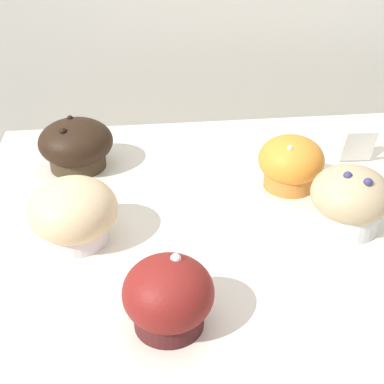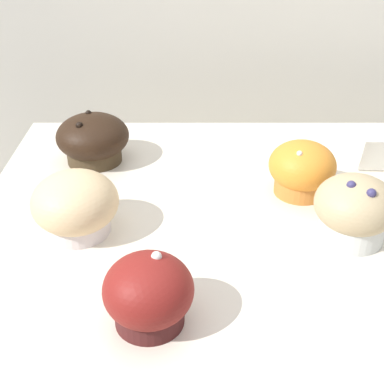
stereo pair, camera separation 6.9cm
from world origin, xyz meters
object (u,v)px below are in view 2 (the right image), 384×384
at_px(muffin_front_center, 356,209).
at_px(muffin_front_left, 73,206).
at_px(muffin_back_right, 147,294).
at_px(muffin_back_left, 299,169).
at_px(muffin_front_right, 91,140).

bearing_deg(muffin_front_center, muffin_front_left, 177.64).
bearing_deg(muffin_back_right, muffin_back_left, 52.62).
bearing_deg(muffin_front_left, muffin_back_right, -57.55).
height_order(muffin_back_left, muffin_front_left, muffin_front_left).
xyz_separation_m(muffin_front_center, muffin_front_left, (-0.35, 0.01, -0.00)).
bearing_deg(muffin_back_left, muffin_front_center, -66.38).
distance_m(muffin_back_left, muffin_front_right, 0.33).
bearing_deg(muffin_back_left, muffin_back_right, -127.38).
bearing_deg(muffin_front_left, muffin_back_left, 17.99).
distance_m(muffin_front_center, muffin_front_left, 0.35).
bearing_deg(muffin_front_left, muffin_front_center, -2.36).
height_order(muffin_back_right, muffin_front_left, same).
xyz_separation_m(muffin_back_right, muffin_front_left, (-0.10, 0.16, 0.00)).
bearing_deg(muffin_front_right, muffin_front_center, -30.51).
relative_size(muffin_back_left, muffin_back_right, 1.03).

